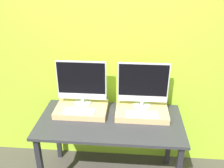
{
  "coord_description": "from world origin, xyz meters",
  "views": [
    {
      "loc": [
        0.2,
        -1.77,
        2.24
      ],
      "look_at": [
        0.0,
        0.58,
        1.11
      ],
      "focal_mm": 40.0,
      "sensor_mm": 36.0,
      "label": 1
    }
  ],
  "objects_px": {
    "keyboard_left": "(79,112)",
    "keyboard_right": "(142,114)",
    "monitor_right": "(143,84)",
    "monitor_left": "(82,82)"
  },
  "relations": [
    {
      "from": "keyboard_right",
      "to": "monitor_left",
      "type": "bearing_deg",
      "value": 163.82
    },
    {
      "from": "monitor_left",
      "to": "keyboard_left",
      "type": "distance_m",
      "value": 0.31
    },
    {
      "from": "keyboard_left",
      "to": "keyboard_right",
      "type": "height_order",
      "value": "same"
    },
    {
      "from": "monitor_right",
      "to": "keyboard_right",
      "type": "distance_m",
      "value": 0.31
    },
    {
      "from": "keyboard_left",
      "to": "keyboard_right",
      "type": "bearing_deg",
      "value": 0.0
    },
    {
      "from": "keyboard_left",
      "to": "monitor_right",
      "type": "height_order",
      "value": "monitor_right"
    },
    {
      "from": "keyboard_right",
      "to": "monitor_right",
      "type": "bearing_deg",
      "value": 90.0
    },
    {
      "from": "keyboard_left",
      "to": "monitor_left",
      "type": "bearing_deg",
      "value": 90.0
    },
    {
      "from": "monitor_right",
      "to": "keyboard_right",
      "type": "xyz_separation_m",
      "value": [
        -0.0,
        -0.19,
        -0.25
      ]
    },
    {
      "from": "keyboard_right",
      "to": "keyboard_left",
      "type": "bearing_deg",
      "value": 180.0
    }
  ]
}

